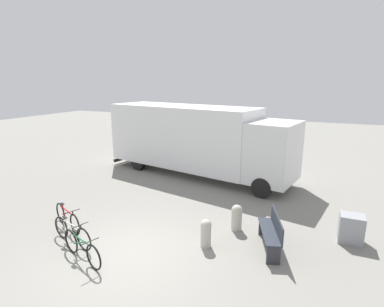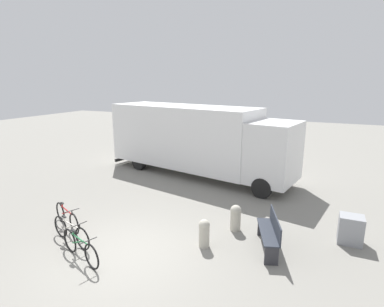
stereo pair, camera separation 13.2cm
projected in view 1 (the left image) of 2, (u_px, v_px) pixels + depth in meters
ground_plane at (125, 254)px, 7.80m from camera, size 60.00×60.00×0.00m
delivery_truck at (195, 138)px, 14.19m from camera, size 9.54×4.12×3.26m
park_bench at (272, 231)px, 7.95m from camera, size 0.87×1.61×0.97m
bicycle_near at (67, 218)px, 9.12m from camera, size 1.63×0.76×0.73m
bicycle_middle at (72, 232)px, 8.23m from camera, size 1.71×0.56×0.73m
bicycle_far at (82, 248)px, 7.46m from camera, size 1.67×0.66×0.73m
bollard_near_bench at (206, 232)px, 8.09m from camera, size 0.30×0.30×0.79m
bollard_far_bench at (237, 216)px, 9.00m from camera, size 0.33×0.33×0.80m
utility_box at (351, 229)px, 8.33m from camera, size 0.63×0.52×0.80m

